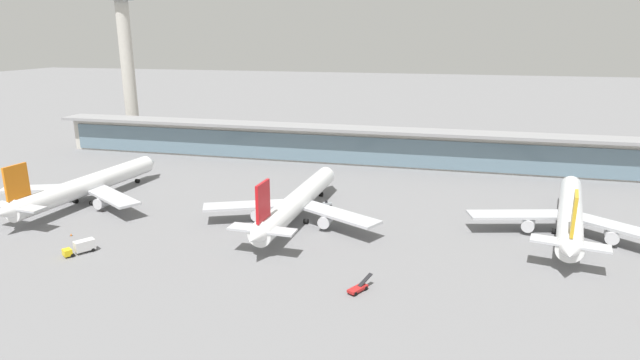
{
  "coord_description": "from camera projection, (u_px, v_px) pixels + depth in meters",
  "views": [
    {
      "loc": [
        37.23,
        -132.41,
        51.09
      ],
      "look_at": [
        0.0,
        15.65,
        8.22
      ],
      "focal_mm": 29.03,
      "sensor_mm": 36.0,
      "label": 1
    }
  ],
  "objects": [
    {
      "name": "safety_cone_alpha",
      "position": [
        71.0,
        235.0,
        136.4
      ],
      "size": [
        0.62,
        0.62,
        0.7
      ],
      "color": "orange",
      "rests_on": "ground"
    },
    {
      "name": "ground_plane",
      "position": [
        307.0,
        222.0,
        146.19
      ],
      "size": [
        1200.0,
        1200.0,
        0.0
      ],
      "primitive_type": "plane",
      "color": "slate"
    },
    {
      "name": "terminal_building",
      "position": [
        354.0,
        145.0,
        211.54
      ],
      "size": [
        265.95,
        12.8,
        15.2
      ],
      "color": "beige",
      "rests_on": "ground"
    },
    {
      "name": "airliner_centre_stand",
      "position": [
        297.0,
        202.0,
        146.07
      ],
      "size": [
        51.63,
        67.17,
        17.89
      ],
      "color": "white",
      "rests_on": "ground"
    },
    {
      "name": "airliner_left_stand",
      "position": [
        86.0,
        186.0,
        161.92
      ],
      "size": [
        51.48,
        67.21,
        17.89
      ],
      "color": "white",
      "rests_on": "ground"
    },
    {
      "name": "service_truck_under_wing_yellow",
      "position": [
        81.0,
        247.0,
        125.2
      ],
      "size": [
        5.91,
        7.37,
        3.1
      ],
      "color": "yellow",
      "rests_on": "ground"
    },
    {
      "name": "control_tower",
      "position": [
        126.0,
        51.0,
        255.18
      ],
      "size": [
        12.0,
        12.0,
        79.84
      ],
      "color": "beige",
      "rests_on": "ground"
    },
    {
      "name": "service_truck_near_nose_red",
      "position": [
        358.0,
        288.0,
        106.59
      ],
      "size": [
        4.55,
        6.57,
        2.7
      ],
      "color": "#B21E1E",
      "rests_on": "ground"
    },
    {
      "name": "service_truck_mid_apron_grey",
      "position": [
        327.0,
        204.0,
        159.3
      ],
      "size": [
        3.19,
        2.34,
        2.05
      ],
      "color": "gray",
      "rests_on": "ground"
    },
    {
      "name": "airliner_right_stand",
      "position": [
        570.0,
        214.0,
        136.48
      ],
      "size": [
        50.7,
        66.79,
        17.89
      ],
      "color": "white",
      "rests_on": "ground"
    }
  ]
}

